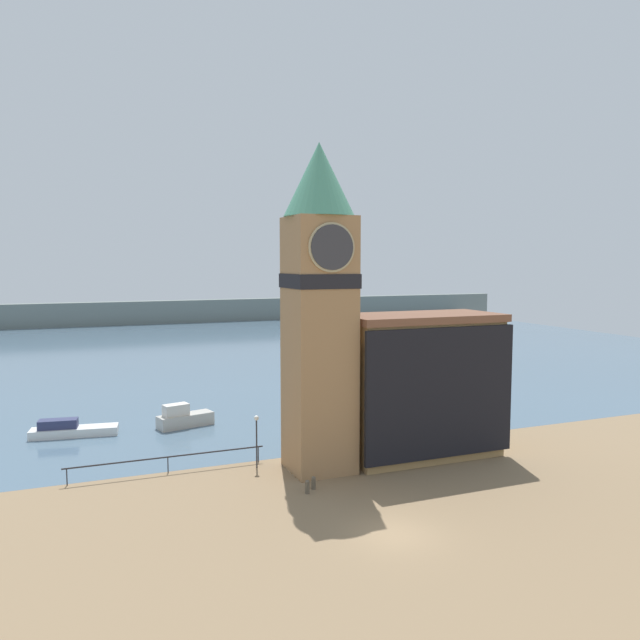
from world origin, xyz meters
The scene contains 11 objects.
ground_plane centered at (0.00, 0.00, 0.00)m, with size 160.00×160.00×0.00m, color #846B4C.
water centered at (0.00, 73.61, 0.00)m, with size 160.00×120.00×0.00m.
far_shoreline centered at (0.00, 113.61, 2.50)m, with size 180.00×3.00×5.00m.
pier_railing centered at (-9.03, 13.36, 0.97)m, with size 12.56×0.08×1.09m.
clock_tower centered at (0.22, 10.46, 11.05)m, with size 4.50×4.50×20.84m.
pier_building centered at (7.86, 10.61, 4.96)m, with size 11.05×5.56×9.88m.
boat_near centered at (-6.18, 24.29, 0.73)m, with size 4.73×2.59×1.97m.
boat_far centered at (-14.75, 24.84, 0.50)m, with size 6.61×2.56×1.37m.
mooring_bollard_near centered at (-2.04, 6.73, 0.44)m, with size 0.26×0.26×0.81m.
mooring_bollard_far centered at (-1.45, 7.25, 0.42)m, with size 0.27×0.27×0.78m.
lamp_post centered at (-3.49, 12.22, 2.48)m, with size 0.32×0.32×3.49m.
Camera 1 is at (-14.55, -26.12, 13.40)m, focal length 35.00 mm.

